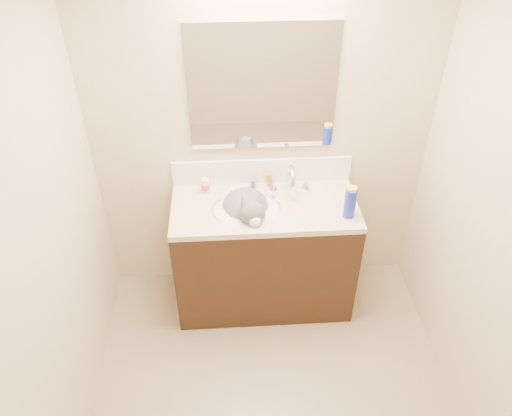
{
  "coord_description": "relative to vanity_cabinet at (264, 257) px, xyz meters",
  "views": [
    {
      "loc": [
        -0.22,
        -1.55,
        2.8
      ],
      "look_at": [
        -0.06,
        0.92,
        0.88
      ],
      "focal_mm": 35.0,
      "sensor_mm": 36.0,
      "label": 1
    }
  ],
  "objects": [
    {
      "name": "counter_slab",
      "position": [
        0.0,
        0.0,
        0.43
      ],
      "size": [
        1.2,
        0.55,
        0.04
      ],
      "primitive_type": "cube",
      "color": "beige",
      "rests_on": "vanity_cabinet"
    },
    {
      "name": "pill_label",
      "position": [
        -0.38,
        0.17,
        0.49
      ],
      "size": [
        0.06,
        0.06,
        0.04
      ],
      "primitive_type": "cylinder",
      "rotation": [
        0.0,
        0.0,
        -0.03
      ],
      "color": "#E25225",
      "rests_on": "pill_bottle"
    },
    {
      "name": "cat",
      "position": [
        -0.11,
        -0.01,
        0.43
      ],
      "size": [
        0.41,
        0.47,
        0.34
      ],
      "rotation": [
        0.0,
        0.0,
        0.21
      ],
      "color": "#575457",
      "rests_on": "basin"
    },
    {
      "name": "vanity_cabinet",
      "position": [
        0.0,
        0.0,
        0.0
      ],
      "size": [
        1.2,
        0.55,
        0.82
      ],
      "primitive_type": "cube",
      "color": "black",
      "rests_on": "ground"
    },
    {
      "name": "spray_cap",
      "position": [
        0.51,
        -0.14,
        0.65
      ],
      "size": [
        0.08,
        0.08,
        0.04
      ],
      "primitive_type": "cylinder",
      "rotation": [
        0.0,
        0.0,
        -0.39
      ],
      "color": "yellow",
      "rests_on": "spray_can"
    },
    {
      "name": "toothbrush_head",
      "position": [
        0.07,
        0.08,
        0.46
      ],
      "size": [
        0.03,
        0.04,
        0.02
      ],
      "primitive_type": "cube",
      "rotation": [
        0.0,
        0.0,
        0.42
      ],
      "color": "#6E90EB",
      "rests_on": "counter_slab"
    },
    {
      "name": "room_shell",
      "position": [
        0.0,
        -0.97,
        1.08
      ],
      "size": [
        2.24,
        2.54,
        2.52
      ],
      "color": "beige",
      "rests_on": "ground"
    },
    {
      "name": "toothbrush",
      "position": [
        0.07,
        0.08,
        0.46
      ],
      "size": [
        0.07,
        0.14,
        0.01
      ],
      "primitive_type": "cube",
      "rotation": [
        0.0,
        0.0,
        0.42
      ],
      "color": "silver",
      "rests_on": "counter_slab"
    },
    {
      "name": "mirror",
      "position": [
        0.0,
        0.26,
        1.13
      ],
      "size": [
        0.9,
        0.02,
        0.8
      ],
      "primitive_type": "cube",
      "color": "white",
      "rests_on": "room_shell"
    },
    {
      "name": "basin",
      "position": [
        -0.12,
        -0.03,
        0.38
      ],
      "size": [
        0.45,
        0.36,
        0.14
      ],
      "primitive_type": "ellipsoid",
      "color": "silver",
      "rests_on": "vanity_cabinet"
    },
    {
      "name": "backsplash",
      "position": [
        0.0,
        0.26,
        0.54
      ],
      "size": [
        1.2,
        0.02,
        0.18
      ],
      "primitive_type": "cube",
      "color": "white",
      "rests_on": "counter_slab"
    },
    {
      "name": "silver_jar",
      "position": [
        -0.06,
        0.21,
        0.48
      ],
      "size": [
        0.06,
        0.06,
        0.07
      ],
      "primitive_type": "cylinder",
      "rotation": [
        0.0,
        0.0,
        -0.13
      ],
      "color": "#B7B7BC",
      "rests_on": "counter_slab"
    },
    {
      "name": "spray_can",
      "position": [
        0.51,
        -0.14,
        0.55
      ],
      "size": [
        0.1,
        0.1,
        0.2
      ],
      "primitive_type": "cylinder",
      "rotation": [
        0.0,
        0.0,
        -0.39
      ],
      "color": "#1A2DBA",
      "rests_on": "counter_slab"
    },
    {
      "name": "amber_bottle",
      "position": [
        0.05,
        0.22,
        0.5
      ],
      "size": [
        0.04,
        0.04,
        0.09
      ],
      "primitive_type": "cylinder",
      "rotation": [
        0.0,
        0.0,
        -0.13
      ],
      "color": "orange",
      "rests_on": "counter_slab"
    },
    {
      "name": "faucet",
      "position": [
        0.18,
        0.14,
        0.54
      ],
      "size": [
        0.28,
        0.2,
        0.21
      ],
      "color": "silver",
      "rests_on": "counter_slab"
    },
    {
      "name": "pill_bottle",
      "position": [
        -0.38,
        0.17,
        0.5
      ],
      "size": [
        0.06,
        0.06,
        0.1
      ],
      "primitive_type": "cylinder",
      "rotation": [
        0.0,
        0.0,
        -0.03
      ],
      "color": "silver",
      "rests_on": "counter_slab"
    }
  ]
}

